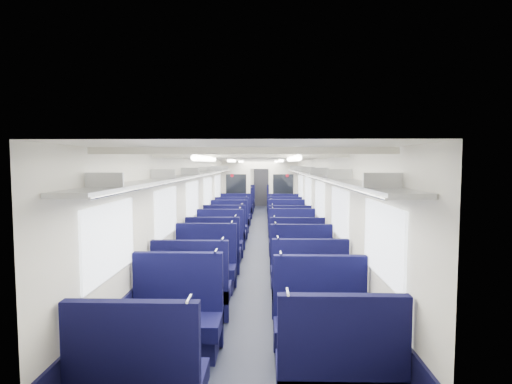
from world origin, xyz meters
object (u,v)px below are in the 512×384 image
at_px(seat_10, 220,244).
at_px(seat_13, 290,236).
at_px(seat_6, 205,270).
at_px(seat_24, 242,204).
at_px(seat_18, 235,216).
at_px(seat_15, 287,227).
at_px(end_door, 261,187).
at_px(seat_8, 214,255).
at_px(seat_20, 239,210).
at_px(seat_23, 280,206).
at_px(seat_3, 321,328).
at_px(seat_12, 225,235).
at_px(seat_25, 279,204).
at_px(seat_7, 302,271).
at_px(seat_22, 241,206).
at_px(seat_27, 278,201).
at_px(seat_11, 292,243).
at_px(seat_26, 244,201).
at_px(seat_16, 232,221).
at_px(seat_9, 297,256).
at_px(seat_17, 285,221).
at_px(seat_21, 281,210).
at_px(seat_1, 339,380).
at_px(seat_2, 176,322).
at_px(seat_14, 229,228).
at_px(seat_4, 192,293).
at_px(seat_5, 309,291).
at_px(bulkhead, 260,189).

relative_size(seat_10, seat_13, 1.00).
bearing_deg(seat_6, seat_24, 90.00).
bearing_deg(seat_18, seat_15, -53.60).
relative_size(end_door, seat_18, 1.69).
xyz_separation_m(seat_8, seat_13, (1.66, 2.19, 0.00)).
bearing_deg(seat_20, seat_23, 36.41).
distance_m(seat_3, seat_12, 5.95).
height_order(seat_6, seat_10, same).
distance_m(seat_15, seat_25, 6.64).
distance_m(seat_12, seat_15, 2.10).
relative_size(end_door, seat_3, 1.69).
distance_m(end_door, seat_7, 13.82).
height_order(seat_22, seat_27, same).
bearing_deg(seat_11, seat_26, 99.30).
bearing_deg(seat_15, seat_16, 147.22).
height_order(seat_9, seat_17, same).
distance_m(seat_21, seat_25, 2.41).
bearing_deg(seat_6, seat_1, -64.22).
xyz_separation_m(seat_2, seat_20, (0.00, 11.11, 0.00)).
relative_size(seat_21, seat_26, 1.00).
height_order(seat_13, seat_14, same).
xyz_separation_m(seat_21, seat_23, (0.00, 1.23, 0.00)).
bearing_deg(seat_26, seat_9, -81.69).
relative_size(seat_12, seat_17, 1.00).
relative_size(seat_7, seat_15, 1.00).
relative_size(seat_14, seat_20, 1.00).
bearing_deg(seat_22, seat_7, -80.76).
bearing_deg(seat_17, seat_14, -140.42).
distance_m(seat_18, seat_26, 5.55).
bearing_deg(seat_4, seat_27, 83.09).
xyz_separation_m(seat_5, seat_9, (0.00, 2.18, 0.00)).
xyz_separation_m(seat_2, seat_25, (1.66, 13.53, 0.00)).
bearing_deg(seat_16, seat_5, -76.30).
bearing_deg(seat_9, seat_14, 116.31).
height_order(bulkhead, seat_25, bulkhead).
height_order(seat_4, seat_5, same).
bearing_deg(seat_17, seat_20, 118.50).
height_order(bulkhead, seat_17, bulkhead).
bearing_deg(seat_9, seat_21, 90.00).
xyz_separation_m(seat_3, seat_25, (0.00, 13.64, 0.00)).
bearing_deg(seat_14, seat_23, 73.64).
xyz_separation_m(seat_13, seat_23, (0.00, 6.79, 0.00)).
relative_size(seat_12, seat_13, 1.00).
bearing_deg(seat_25, seat_12, -101.82).
bearing_deg(seat_5, seat_14, 106.69).
xyz_separation_m(seat_5, seat_18, (-1.66, 7.99, 0.00)).
distance_m(seat_22, seat_23, 1.66).
distance_m(seat_1, seat_22, 13.67).
xyz_separation_m(seat_7, seat_8, (-1.66, 1.17, 0.00)).
distance_m(seat_20, seat_25, 2.93).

